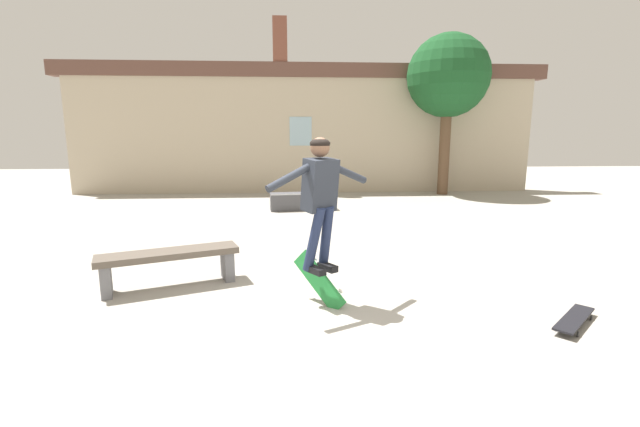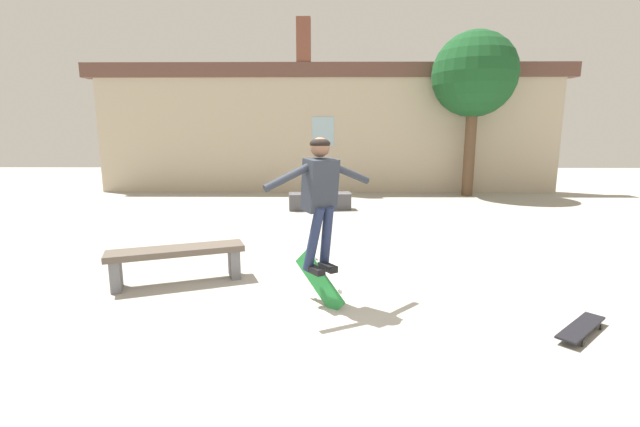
{
  "view_description": "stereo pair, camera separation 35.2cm",
  "coord_description": "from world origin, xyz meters",
  "px_view_note": "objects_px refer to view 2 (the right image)",
  "views": [
    {
      "loc": [
        -0.42,
        -4.07,
        1.91
      ],
      "look_at": [
        -0.13,
        0.5,
        1.05
      ],
      "focal_mm": 24.0,
      "sensor_mm": 36.0,
      "label": 1
    },
    {
      "loc": [
        -0.07,
        -4.08,
        1.91
      ],
      "look_at": [
        -0.13,
        0.5,
        1.05
      ],
      "focal_mm": 24.0,
      "sensor_mm": 36.0,
      "label": 2
    }
  ],
  "objects_px": {
    "skateboard_flipping": "(320,281)",
    "skateboard_resting": "(581,327)",
    "skate_ledge": "(320,201)",
    "park_bench": "(177,257)",
    "tree_right": "(474,76)",
    "skater": "(320,192)"
  },
  "relations": [
    {
      "from": "park_bench",
      "to": "skateboard_resting",
      "type": "xyz_separation_m",
      "value": [
        4.38,
        -1.38,
        -0.27
      ]
    },
    {
      "from": "skateboard_resting",
      "to": "tree_right",
      "type": "bearing_deg",
      "value": 36.2
    },
    {
      "from": "tree_right",
      "to": "skateboard_resting",
      "type": "bearing_deg",
      "value": -101.64
    },
    {
      "from": "skate_ledge",
      "to": "skateboard_resting",
      "type": "distance_m",
      "value": 7.29
    },
    {
      "from": "park_bench",
      "to": "skateboard_flipping",
      "type": "distance_m",
      "value": 1.95
    },
    {
      "from": "skate_ledge",
      "to": "skateboard_flipping",
      "type": "height_order",
      "value": "skateboard_flipping"
    },
    {
      "from": "tree_right",
      "to": "skateboard_resting",
      "type": "relative_size",
      "value": 6.62
    },
    {
      "from": "skateboard_resting",
      "to": "skateboard_flipping",
      "type": "bearing_deg",
      "value": 121.51
    },
    {
      "from": "tree_right",
      "to": "skateboard_resting",
      "type": "height_order",
      "value": "tree_right"
    },
    {
      "from": "skateboard_flipping",
      "to": "skateboard_resting",
      "type": "bearing_deg",
      "value": 27.59
    },
    {
      "from": "tree_right",
      "to": "park_bench",
      "type": "relative_size",
      "value": 2.84
    },
    {
      "from": "skater",
      "to": "skateboard_resting",
      "type": "relative_size",
      "value": 2.0
    },
    {
      "from": "skate_ledge",
      "to": "skater",
      "type": "bearing_deg",
      "value": -95.79
    },
    {
      "from": "skateboard_flipping",
      "to": "park_bench",
      "type": "bearing_deg",
      "value": -155.16
    },
    {
      "from": "park_bench",
      "to": "skate_ledge",
      "type": "relative_size",
      "value": 1.08
    },
    {
      "from": "skateboard_flipping",
      "to": "skateboard_resting",
      "type": "height_order",
      "value": "skateboard_flipping"
    },
    {
      "from": "skateboard_flipping",
      "to": "skate_ledge",
      "type": "bearing_deg",
      "value": 134.7
    },
    {
      "from": "tree_right",
      "to": "skater",
      "type": "bearing_deg",
      "value": -117.2
    },
    {
      "from": "tree_right",
      "to": "skater",
      "type": "height_order",
      "value": "tree_right"
    },
    {
      "from": "skateboard_flipping",
      "to": "tree_right",
      "type": "bearing_deg",
      "value": 106.57
    },
    {
      "from": "skate_ledge",
      "to": "park_bench",
      "type": "bearing_deg",
      "value": -114.61
    },
    {
      "from": "tree_right",
      "to": "skateboard_flipping",
      "type": "relative_size",
      "value": 7.44
    }
  ]
}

